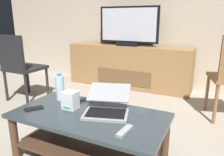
{
  "coord_description": "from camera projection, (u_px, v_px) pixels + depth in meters",
  "views": [
    {
      "loc": [
        0.9,
        -1.28,
        1.09
      ],
      "look_at": [
        0.03,
        0.5,
        0.55
      ],
      "focal_mm": 35.02,
      "sensor_mm": 36.0,
      "label": 1
    }
  ],
  "objects": [
    {
      "name": "media_cabinet",
      "position": [
        128.0,
        66.0,
        3.56
      ],
      "size": [
        1.99,
        0.42,
        0.67
      ],
      "color": "olive",
      "rests_on": "ground"
    },
    {
      "name": "soundbar_remote",
      "position": [
        86.0,
        99.0,
        1.9
      ],
      "size": [
        0.13,
        0.16,
        0.02
      ],
      "primitive_type": "cube",
      "rotation": [
        0.0,
        0.0,
        -0.63
      ],
      "color": "black",
      "rests_on": "coffee_table"
    },
    {
      "name": "tv_remote",
      "position": [
        125.0,
        131.0,
        1.37
      ],
      "size": [
        0.06,
        0.16,
        0.02
      ],
      "primitive_type": "cube",
      "rotation": [
        0.0,
        0.0,
        -0.08
      ],
      "color": "#99999E",
      "rests_on": "coffee_table"
    },
    {
      "name": "laptop",
      "position": [
        107.0,
        105.0,
        1.66
      ],
      "size": [
        0.42,
        0.46,
        0.17
      ],
      "color": "gray",
      "rests_on": "coffee_table"
    },
    {
      "name": "television",
      "position": [
        129.0,
        27.0,
        3.37
      ],
      "size": [
        0.95,
        0.2,
        0.6
      ],
      "color": "black",
      "rests_on": "media_cabinet"
    },
    {
      "name": "cell_phone",
      "position": [
        34.0,
        109.0,
        1.72
      ],
      "size": [
        0.14,
        0.15,
        0.01
      ],
      "primitive_type": "cube",
      "rotation": [
        0.0,
        0.0,
        -0.62
      ],
      "color": "black",
      "rests_on": "coffee_table"
    },
    {
      "name": "coffee_table",
      "position": [
        89.0,
        129.0,
        1.67
      ],
      "size": [
        1.16,
        0.59,
        0.4
      ],
      "color": "#2D383D",
      "rests_on": "ground"
    },
    {
      "name": "router_box",
      "position": [
        70.0,
        100.0,
        1.72
      ],
      "size": [
        0.11,
        0.1,
        0.14
      ],
      "color": "silver",
      "rests_on": "coffee_table"
    },
    {
      "name": "water_bottle_near",
      "position": [
        60.0,
        87.0,
        1.91
      ],
      "size": [
        0.07,
        0.07,
        0.23
      ],
      "color": "silver",
      "rests_on": "coffee_table"
    },
    {
      "name": "side_chair",
      "position": [
        20.0,
        65.0,
        2.88
      ],
      "size": [
        0.45,
        0.45,
        0.89
      ],
      "color": "black",
      "rests_on": "ground"
    }
  ]
}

